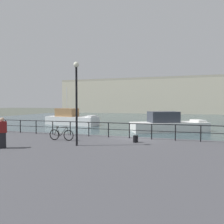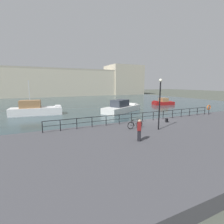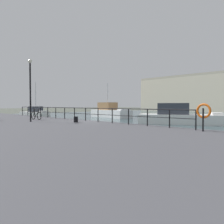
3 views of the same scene
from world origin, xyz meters
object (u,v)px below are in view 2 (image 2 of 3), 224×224
Objects in this scene: harbor_building at (80,83)px; moored_cabin_cruiser at (35,110)px; moored_green_narrowboat at (163,102)px; life_ring_stand at (209,108)px; moored_blue_motorboat at (122,108)px; quay_lamp_post at (160,98)px; parked_bicycle at (135,125)px; mooring_bollard at (167,120)px; standing_person at (139,130)px.

harbor_building is 51.10m from moored_cabin_cruiser.
moored_cabin_cruiser reaches higher than moored_green_narrowboat.
moored_green_narrowboat is at bearing 67.71° from life_ring_stand.
life_ring_stand is at bearing -87.65° from harbor_building.
moored_cabin_cruiser is at bearing 146.07° from life_ring_stand.
moored_blue_motorboat is at bearing 123.98° from life_ring_stand.
moored_blue_motorboat is 14.23m from life_ring_stand.
quay_lamp_post is at bearing -164.49° from life_ring_stand.
life_ring_stand is (22.65, -15.24, 0.87)m from moored_cabin_cruiser.
quay_lamp_post is at bearing -38.20° from parked_bicycle.
life_ring_stand is (2.54, -61.95, -4.12)m from harbor_building.
moored_green_narrowboat is 28.33m from parked_bicycle.
moored_cabin_cruiser is 15.12m from moored_blue_motorboat.
harbor_building is 9.00× the size of moored_cabin_cruiser.
quay_lamp_post is at bearing -133.18° from moored_blue_motorboat.
harbor_building is 63.74m from mooring_bollard.
standing_person is at bearing -161.45° from life_ring_stand.
moored_cabin_cruiser is 5.04× the size of standing_person.
harbor_building is at bearing 84.07° from mooring_bollard.
moored_cabin_cruiser is at bearing 119.43° from quay_lamp_post.
moored_green_narrowboat is 24.37m from mooring_bollard.
life_ring_stand reaches higher than parked_bicycle.
harbor_building is 66.06m from quay_lamp_post.
moored_cabin_cruiser is at bearing 114.70° from parked_bicycle.
mooring_bollard is 4.67m from quay_lamp_post.
parked_bicycle is 4.03× the size of mooring_bollard.
moored_green_narrowboat is 3.27× the size of standing_person.
moored_cabin_cruiser is (-20.11, -46.72, -4.98)m from harbor_building.
moored_green_narrowboat is (9.52, -44.92, -5.30)m from harbor_building.
parked_bicycle is 3.51m from quay_lamp_post.
moored_cabin_cruiser reaches higher than moored_blue_motorboat.
moored_blue_motorboat is 16.02m from quay_lamp_post.
moored_blue_motorboat is 1.91× the size of quay_lamp_post.
standing_person is (6.94, -20.51, 0.76)m from moored_cabin_cruiser.
quay_lamp_post is (1.82, -1.33, 2.69)m from parked_bicycle.
harbor_building is at bearing 77.90° from parked_bicycle.
standing_person is at bearing -151.88° from quay_lamp_post.
mooring_bollard is (-6.57, -63.22, -4.87)m from harbor_building.
moored_cabin_cruiser is at bearing 14.52° from moored_green_narrowboat.
moored_blue_motorboat is at bearing -96.13° from harbor_building.
standing_person is (-22.69, -22.30, 1.07)m from moored_green_narrowboat.
standing_person is (-1.74, -3.23, 0.47)m from parked_bicycle.
quay_lamp_post is at bearing -145.24° from mooring_bollard.
moored_cabin_cruiser reaches higher than standing_person.
moored_cabin_cruiser is 6.10× the size of life_ring_stand.
harbor_building is at bearing -60.70° from standing_person.
life_ring_stand is 12.78m from quay_lamp_post.
moored_blue_motorboat is (14.72, -3.47, -0.12)m from moored_cabin_cruiser.
quay_lamp_post is (-9.61, -65.32, -2.01)m from harbor_building.
harbor_building reaches higher than moored_green_narrowboat.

